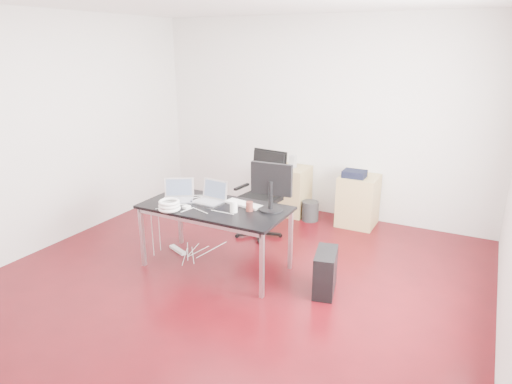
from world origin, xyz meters
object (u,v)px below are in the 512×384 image
at_px(filing_cabinet_left, 290,190).
at_px(filing_cabinet_right, 358,201).
at_px(pc_tower, 325,272).
at_px(desk, 215,211).
at_px(office_chair, 262,190).

distance_m(filing_cabinet_left, filing_cabinet_right, 1.02).
bearing_deg(pc_tower, filing_cabinet_left, 109.69).
bearing_deg(filing_cabinet_right, desk, -117.72).
bearing_deg(pc_tower, filing_cabinet_right, 83.75).
relative_size(filing_cabinet_right, pc_tower, 1.56).
distance_m(desk, filing_cabinet_right, 2.28).
distance_m(office_chair, filing_cabinet_left, 0.92).
height_order(desk, filing_cabinet_right, desk).
height_order(filing_cabinet_right, pc_tower, filing_cabinet_right).
height_order(office_chair, filing_cabinet_left, office_chair).
relative_size(office_chair, filing_cabinet_right, 1.54).
xyz_separation_m(office_chair, pc_tower, (1.25, -1.07, -0.39)).
bearing_deg(office_chair, pc_tower, -33.59).
xyz_separation_m(desk, pc_tower, (1.27, 0.05, -0.46)).
relative_size(desk, office_chair, 1.48).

